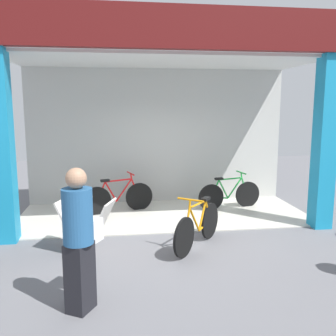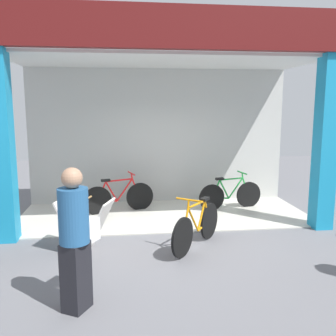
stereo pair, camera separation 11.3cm
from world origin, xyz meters
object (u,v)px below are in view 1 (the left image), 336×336
bicycle_inside_0 (118,197)px  pedestrian_3 (79,238)px  bicycle_parked_0 (198,226)px  bicycle_inside_1 (229,194)px  sandwich_board_sign (87,226)px

bicycle_inside_0 → pedestrian_3: bearing=-96.4°
bicycle_inside_0 → pedestrian_3: pedestrian_3 is taller
bicycle_parked_0 → pedestrian_3: size_ratio=0.78×
bicycle_inside_0 → bicycle_inside_1: bicycle_inside_0 is taller
sandwich_board_sign → pedestrian_3: 1.85m
bicycle_parked_0 → sandwich_board_sign: (-1.85, 0.05, 0.08)m
bicycle_inside_1 → pedestrian_3: bearing=-127.1°
sandwich_board_sign → pedestrian_3: size_ratio=0.59×
bicycle_inside_1 → bicycle_parked_0: 2.55m
bicycle_inside_1 → sandwich_board_sign: (-3.09, -2.19, 0.10)m
bicycle_inside_0 → sandwich_board_sign: bearing=-103.2°
sandwich_board_sign → pedestrian_3: bearing=-87.8°
bicycle_inside_1 → bicycle_parked_0: size_ratio=1.16×
sandwich_board_sign → bicycle_parked_0: bearing=-1.4°
bicycle_inside_0 → sandwich_board_sign: 2.27m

